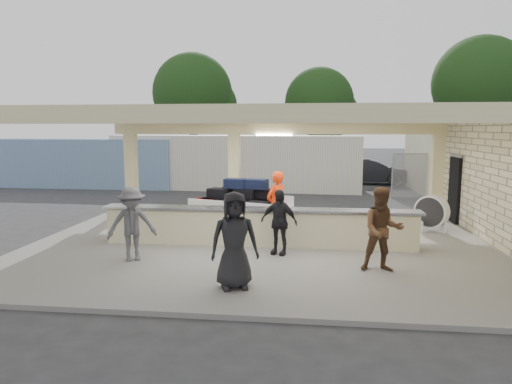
# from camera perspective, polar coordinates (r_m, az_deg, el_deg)

# --- Properties ---
(ground) EXTENTS (120.00, 120.00, 0.00)m
(ground) POSITION_cam_1_polar(r_m,az_deg,el_deg) (12.47, 0.58, -6.52)
(ground) COLOR #28292B
(ground) RESTS_ON ground
(pavilion) EXTENTS (12.01, 10.00, 3.55)m
(pavilion) POSITION_cam_1_polar(r_m,az_deg,el_deg) (12.83, 1.85, 0.04)
(pavilion) COLOR slate
(pavilion) RESTS_ON ground
(baggage_counter) EXTENTS (8.20, 0.58, 0.98)m
(baggage_counter) POSITION_cam_1_polar(r_m,az_deg,el_deg) (11.85, 0.33, -4.38)
(baggage_counter) COLOR beige
(baggage_counter) RESTS_ON pavilion
(luggage_cart) EXTENTS (3.02, 2.34, 1.56)m
(luggage_cart) POSITION_cam_1_polar(r_m,az_deg,el_deg) (13.39, -2.06, -1.41)
(luggage_cart) COLOR white
(luggage_cart) RESTS_ON pavilion
(drum_fan) EXTENTS (0.95, 0.86, 1.08)m
(drum_fan) POSITION_cam_1_polar(r_m,az_deg,el_deg) (14.39, 21.10, -2.34)
(drum_fan) COLOR white
(drum_fan) RESTS_ON pavilion
(baggage_handler) EXTENTS (0.71, 0.77, 1.86)m
(baggage_handler) POSITION_cam_1_polar(r_m,az_deg,el_deg) (12.51, 2.54, -1.65)
(baggage_handler) COLOR #FC390D
(baggage_handler) RESTS_ON pavilion
(passenger_a) EXTENTS (0.88, 0.40, 1.80)m
(passenger_a) POSITION_cam_1_polar(r_m,az_deg,el_deg) (10.02, 15.54, -4.55)
(passenger_a) COLOR brown
(passenger_a) RESTS_ON pavilion
(passenger_b) EXTENTS (0.99, 0.61, 1.58)m
(passenger_b) POSITION_cam_1_polar(r_m,az_deg,el_deg) (10.97, 2.87, -3.77)
(passenger_b) COLOR black
(passenger_b) RESTS_ON pavilion
(passenger_c) EXTENTS (1.16, 0.85, 1.71)m
(passenger_c) POSITION_cam_1_polar(r_m,az_deg,el_deg) (10.82, -15.26, -3.88)
(passenger_c) COLOR #4F4E54
(passenger_c) RESTS_ON pavilion
(passenger_d) EXTENTS (0.98, 0.62, 1.85)m
(passenger_d) POSITION_cam_1_polar(r_m,az_deg,el_deg) (8.66, -2.72, -6.04)
(passenger_d) COLOR black
(passenger_d) RESTS_ON pavilion
(car_white_a) EXTENTS (5.05, 3.45, 1.32)m
(car_white_a) POSITION_cam_1_polar(r_m,az_deg,el_deg) (25.72, 25.20, 1.75)
(car_white_a) COLOR silver
(car_white_a) RESTS_ON ground
(car_white_b) EXTENTS (4.87, 3.09, 1.44)m
(car_white_b) POSITION_cam_1_polar(r_m,az_deg,el_deg) (27.53, 26.50, 2.16)
(car_white_b) COLOR silver
(car_white_b) RESTS_ON ground
(car_dark) EXTENTS (4.33, 1.91, 1.40)m
(car_dark) POSITION_cam_1_polar(r_m,az_deg,el_deg) (26.36, 14.16, 2.50)
(car_dark) COLOR black
(car_dark) RESTS_ON ground
(container_white) EXTENTS (12.79, 3.34, 2.74)m
(container_white) POSITION_cam_1_polar(r_m,az_deg,el_deg) (23.53, -2.54, 3.73)
(container_white) COLOR silver
(container_white) RESTS_ON ground
(container_blue) EXTENTS (9.83, 2.43, 2.55)m
(container_blue) POSITION_cam_1_polar(r_m,az_deg,el_deg) (26.09, -20.39, 3.45)
(container_blue) COLOR #6E91B1
(container_blue) RESTS_ON ground
(tree_left) EXTENTS (6.60, 6.30, 9.00)m
(tree_left) POSITION_cam_1_polar(r_m,az_deg,el_deg) (37.33, -7.37, 11.74)
(tree_left) COLOR #382619
(tree_left) RESTS_ON ground
(tree_mid) EXTENTS (6.00, 5.60, 8.00)m
(tree_mid) POSITION_cam_1_polar(r_m,az_deg,el_deg) (38.22, 8.39, 10.69)
(tree_mid) COLOR #382619
(tree_mid) RESTS_ON ground
(tree_right) EXTENTS (7.20, 7.00, 10.00)m
(tree_right) POSITION_cam_1_polar(r_m,az_deg,el_deg) (39.50, 26.53, 11.68)
(tree_right) COLOR #382619
(tree_right) RESTS_ON ground
(adjacent_building) EXTENTS (6.00, 8.00, 3.20)m
(adjacent_building) POSITION_cam_1_polar(r_m,az_deg,el_deg) (23.53, 27.17, 3.41)
(adjacent_building) COLOR beige
(adjacent_building) RESTS_ON ground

